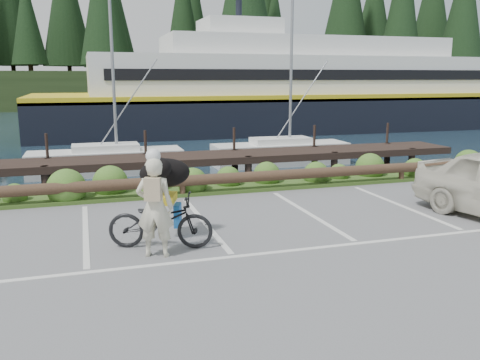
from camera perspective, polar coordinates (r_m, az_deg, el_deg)
name	(u,v)px	position (r m, az deg, el deg)	size (l,w,h in m)	color
ground	(228,250)	(9.83, -1.38, -7.87)	(72.00, 72.00, 0.00)	#5F6062
harbor_backdrop	(100,97)	(87.50, -15.40, 8.99)	(170.00, 160.00, 30.00)	#162836
vegetation_strip	(178,190)	(14.80, -6.96, -1.10)	(34.00, 1.60, 0.10)	#3D5B21
log_rail	(183,197)	(14.14, -6.45, -1.89)	(32.00, 0.30, 0.60)	#443021
bicycle	(160,221)	(9.93, -8.93, -4.59)	(0.70, 2.02, 1.06)	black
cyclist	(155,207)	(9.38, -9.53, -3.05)	(0.68, 0.45, 1.86)	beige
dog	(165,173)	(10.36, -8.42, 0.80)	(1.02, 0.50, 0.59)	black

